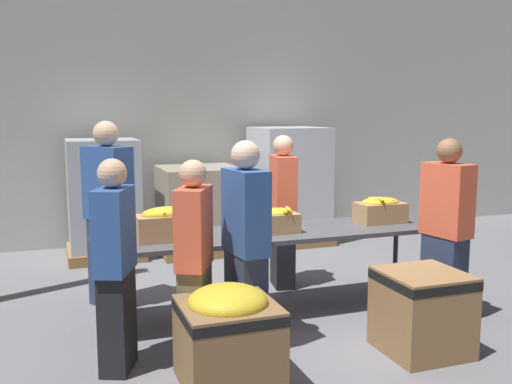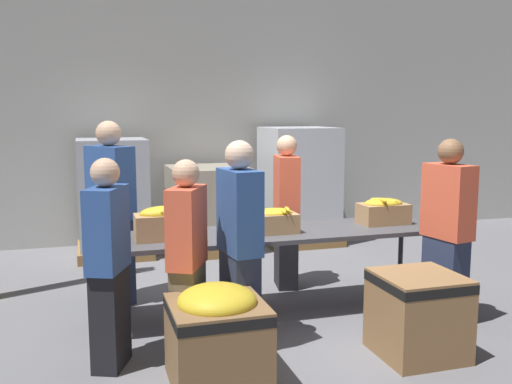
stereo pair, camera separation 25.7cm
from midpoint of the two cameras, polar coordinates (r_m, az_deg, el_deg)
name	(u,v)px [view 1 (the left image)]	position (r m, az deg, el deg)	size (l,w,h in m)	color
ground_plane	(273,312)	(5.41, 0.31, -11.88)	(30.00, 30.00, 0.00)	slate
wall_back	(189,100)	(8.27, -7.63, 9.08)	(16.00, 0.08, 4.00)	#B7B7B2
sorting_table	(273,236)	(5.21, 0.31, -4.44)	(3.19, 0.79, 0.76)	#4C4C51
banana_box_0	(166,223)	(4.89, -10.46, -3.12)	(0.50, 0.27, 0.30)	tan
banana_box_1	(275,220)	(5.15, 0.44, -2.80)	(0.40, 0.33, 0.24)	tan
banana_box_2	(380,209)	(5.69, 11.08, -1.73)	(0.46, 0.31, 0.27)	tan
volunteer_0	(109,215)	(5.57, -15.79, -2.28)	(0.46, 0.52, 1.76)	#2D3856
volunteer_1	(116,267)	(4.19, -15.60, -7.27)	(0.34, 0.46, 1.53)	black
volunteer_2	(446,231)	(5.22, 17.10, -3.80)	(0.30, 0.47, 1.62)	#2D3856
volunteer_3	(194,262)	(4.25, -7.93, -7.00)	(0.36, 0.45, 1.50)	#6B604C
volunteer_4	(283,212)	(5.98, 1.47, -2.04)	(0.29, 0.46, 1.60)	black
volunteer_5	(246,248)	(4.37, -2.73, -5.64)	(0.27, 0.46, 1.63)	#2D3856
donation_bin_0	(228,332)	(3.98, -4.71, -13.84)	(0.64, 0.64, 0.69)	olive
donation_bin_1	(422,309)	(4.61, 14.73, -11.24)	(0.61, 0.61, 0.63)	olive
pallet_stack_0	(200,210)	(7.62, -6.64, -1.78)	(1.10, 1.10, 1.12)	olive
pallet_stack_1	(104,200)	(7.48, -15.94, -0.75)	(0.93, 0.93, 1.50)	olive
pallet_stack_2	(289,186)	(8.05, 2.39, 0.62)	(1.03, 1.03, 1.62)	olive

